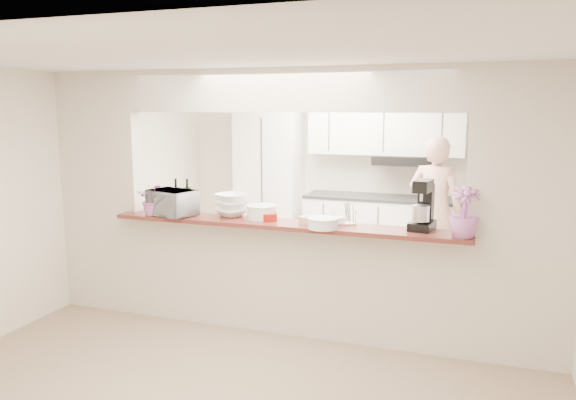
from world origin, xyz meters
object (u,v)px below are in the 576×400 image
at_px(stand_mixer, 423,207).
at_px(refrigerator, 508,211).
at_px(person, 435,211).
at_px(toaster_oven, 172,203).

bearing_deg(stand_mixer, refrigerator, 72.85).
bearing_deg(person, toaster_oven, 52.91).
bearing_deg(refrigerator, stand_mixer, -107.15).
relative_size(toaster_oven, stand_mixer, 1.04).
bearing_deg(toaster_oven, stand_mixer, 21.10).
bearing_deg(stand_mixer, toaster_oven, -176.08).
height_order(refrigerator, toaster_oven, refrigerator).
xyz_separation_m(refrigerator, person, (-0.85, -0.60, 0.05)).
height_order(refrigerator, person, person).
height_order(stand_mixer, person, person).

